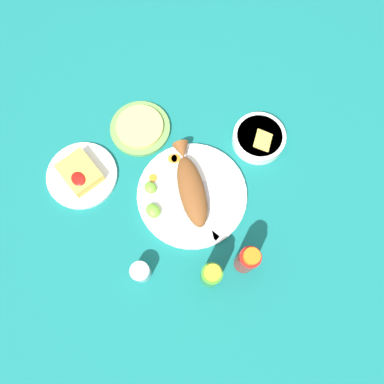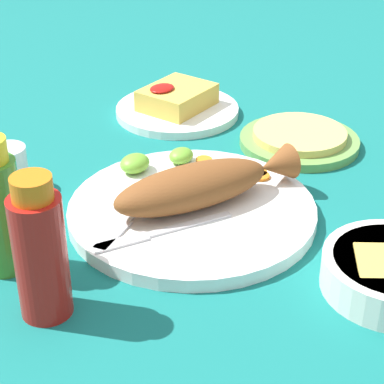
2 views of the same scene
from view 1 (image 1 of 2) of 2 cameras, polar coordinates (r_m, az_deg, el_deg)
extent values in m
plane|color=#146B66|center=(1.13, 0.00, -0.57)|extent=(4.00, 4.00, 0.00)
cylinder|color=white|center=(1.12, 0.00, -0.44)|extent=(0.33, 0.33, 0.02)
ellipsoid|color=brown|center=(1.09, 0.00, 0.12)|extent=(0.23, 0.16, 0.06)
cone|color=brown|center=(1.13, -1.54, 6.32)|extent=(0.07, 0.07, 0.05)
cube|color=silver|center=(1.11, 2.46, -1.07)|extent=(0.11, 0.06, 0.00)
cube|color=silver|center=(1.09, 3.48, -5.66)|extent=(0.07, 0.05, 0.00)
cube|color=silver|center=(1.10, -1.36, -3.06)|extent=(0.11, 0.03, 0.00)
cube|color=silver|center=(1.08, 2.48, -5.99)|extent=(0.07, 0.03, 0.00)
cylinder|color=orange|center=(1.15, -2.98, 5.09)|extent=(0.03, 0.03, 0.00)
cylinder|color=orange|center=(1.15, -2.48, 5.11)|extent=(0.03, 0.03, 0.00)
cylinder|color=orange|center=(1.13, -5.96, 2.14)|extent=(0.02, 0.02, 0.00)
ellipsoid|color=#6BB233|center=(1.11, -6.35, 0.67)|extent=(0.04, 0.03, 0.02)
ellipsoid|color=#6BB233|center=(1.09, -5.94, -2.85)|extent=(0.05, 0.04, 0.03)
cylinder|color=#B21914|center=(1.03, 8.35, -10.27)|extent=(0.06, 0.06, 0.14)
cylinder|color=orange|center=(0.95, 9.06, -9.65)|extent=(0.04, 0.04, 0.02)
cylinder|color=#3D8428|center=(1.02, 2.89, -12.62)|extent=(0.05, 0.05, 0.14)
cylinder|color=yellow|center=(0.93, 3.15, -12.21)|extent=(0.04, 0.04, 0.03)
cylinder|color=silver|center=(1.06, -7.81, -11.97)|extent=(0.05, 0.05, 0.06)
cylinder|color=white|center=(1.08, -7.68, -12.06)|extent=(0.04, 0.04, 0.03)
cylinder|color=white|center=(1.19, -16.40, 2.46)|extent=(0.21, 0.21, 0.01)
cube|color=gold|center=(1.17, -16.73, 2.87)|extent=(0.12, 0.10, 0.04)
ellipsoid|color=#AD140F|center=(1.14, -16.96, 1.93)|extent=(0.05, 0.04, 0.01)
cylinder|color=white|center=(1.19, 10.12, 8.05)|extent=(0.16, 0.16, 0.04)
cylinder|color=olive|center=(1.18, 10.24, 8.32)|extent=(0.14, 0.14, 0.01)
cube|color=gold|center=(1.17, 11.25, 7.52)|extent=(0.09, 0.09, 0.02)
cylinder|color=#6B9E4C|center=(1.22, -7.89, 9.58)|extent=(0.19, 0.19, 0.01)
cylinder|color=#E0C666|center=(1.21, -7.97, 9.85)|extent=(0.15, 0.15, 0.01)
camera|label=2|loc=(0.97, 51.62, -3.57)|focal=65.00mm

